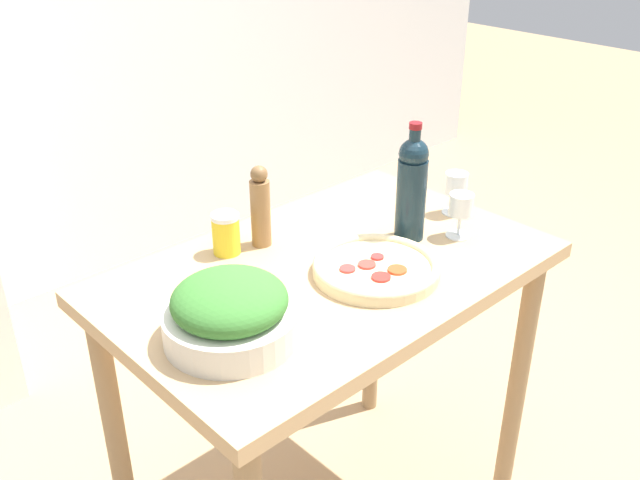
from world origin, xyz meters
The scene contains 8 objects.
prep_counter centered at (0.00, 0.00, 0.79)m, with size 1.12×0.71×0.93m.
wine_bottle centered at (0.27, -0.03, 1.08)m, with size 0.08×0.08×0.32m.
wine_glass_near centered at (0.37, -0.12, 1.02)m, with size 0.07×0.07×0.12m.
wine_glass_far centered at (0.48, -0.02, 1.02)m, with size 0.07×0.07×0.12m.
pepper_mill centered at (-0.05, 0.21, 1.04)m, with size 0.05×0.05×0.22m.
salad_bowl centered at (-0.37, -0.08, 1.00)m, with size 0.29×0.29×0.15m.
homemade_pizza centered at (0.06, -0.11, 0.95)m, with size 0.31×0.31×0.04m.
salt_canister centered at (-0.15, 0.23, 0.99)m, with size 0.07×0.07×0.11m.
Camera 1 is at (-1.09, -1.12, 1.82)m, focal length 40.00 mm.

